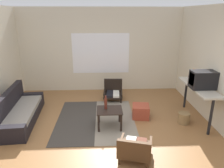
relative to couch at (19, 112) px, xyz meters
The scene contains 13 objects.
ground_plane 2.18m from the couch, 23.46° to the right, with size 7.80×7.80×0.00m, color olive.
far_wall_with_window 3.17m from the couch, 47.88° to the left, with size 5.60×0.13×2.70m.
area_rug 1.87m from the couch, ahead, with size 1.89×2.22×0.01m.
couch is the anchor object (origin of this frame).
coffee_table 2.22m from the couch, ahead, with size 0.57×0.50×0.44m.
armchair_by_window 2.68m from the couch, 28.80° to the left, with size 0.59×0.60×0.59m.
armchair_striped_foreground 3.02m from the couch, 30.71° to the right, with size 0.72×0.74×0.50m.
ottoman_orange 2.98m from the couch, ahead, with size 0.41×0.41×0.32m, color #993D28.
console_shelf 4.35m from the couch, ahead, with size 0.45×1.52×0.87m.
crt_television 4.40m from the couch, ahead, with size 0.54×0.35×0.41m.
clay_vase 4.39m from the couch, ahead, with size 0.19×0.19×0.32m.
glass_bottle 2.15m from the couch, ahead, with size 0.07×0.07×0.31m.
wicker_basket 3.97m from the couch, ahead, with size 0.28×0.28×0.26m, color olive.
Camera 1 is at (0.06, -3.80, 2.50)m, focal length 33.56 mm.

